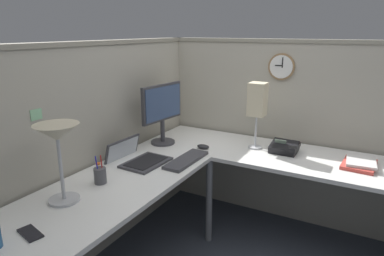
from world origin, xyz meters
TOP-DOWN VIEW (x-y plane):
  - ground_plane at (0.00, 0.00)m, footprint 6.80×6.80m
  - cubicle_wall_back at (-0.36, 0.87)m, footprint 2.57×0.12m
  - cubicle_wall_right at (0.87, -0.27)m, footprint 0.12×2.37m
  - desk at (-0.15, -0.05)m, footprint 2.35×2.15m
  - monitor at (0.24, 0.64)m, footprint 0.46×0.20m
  - laptop at (-0.20, 0.59)m, footprint 0.36×0.39m
  - keyboard at (-0.02, 0.26)m, footprint 0.43×0.15m
  - computer_mouse at (0.28, 0.28)m, footprint 0.06×0.10m
  - desk_lamp_dome at (-0.87, 0.56)m, footprint 0.24×0.24m
  - pen_cup at (-0.60, 0.55)m, footprint 0.08×0.08m
  - cell_phone at (-1.18, 0.44)m, footprint 0.10×0.16m
  - office_phone at (0.51, -0.32)m, footprint 0.19×0.21m
  - book_stack at (0.49, -0.85)m, footprint 0.30×0.23m
  - desk_lamp_paper at (0.50, -0.08)m, footprint 0.13×0.13m
  - wall_clock at (0.82, -0.17)m, footprint 0.04×0.22m
  - pinned_note_leftmost at (-0.80, 0.82)m, footprint 0.08×0.00m

SIDE VIEW (x-z plane):
  - ground_plane at x=0.00m, z-range 0.00..0.00m
  - desk at x=-0.15m, z-range 0.27..1.00m
  - cell_phone at x=-1.18m, z-range 0.73..0.74m
  - keyboard at x=-0.02m, z-range 0.73..0.75m
  - computer_mouse at x=0.28m, z-range 0.73..0.76m
  - book_stack at x=0.49m, z-range 0.73..0.77m
  - laptop at x=-0.20m, z-range 0.65..0.86m
  - office_phone at x=0.51m, z-range 0.71..0.82m
  - pen_cup at x=-0.60m, z-range 0.69..0.87m
  - cubicle_wall_back at x=-0.36m, z-range 0.00..1.58m
  - cubicle_wall_right at x=0.87m, z-range 0.00..1.58m
  - monitor at x=0.24m, z-range 0.77..1.27m
  - desk_lamp_dome at x=-0.87m, z-range 0.87..1.32m
  - desk_lamp_paper at x=0.50m, z-range 0.85..1.38m
  - pinned_note_leftmost at x=-0.80m, z-range 1.15..1.21m
  - wall_clock at x=0.82m, z-range 1.25..1.47m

